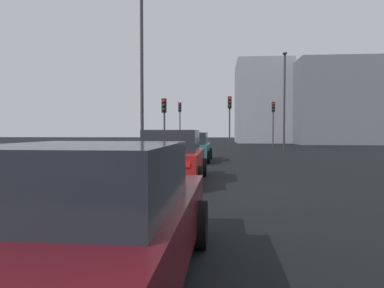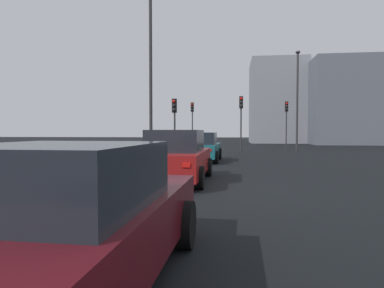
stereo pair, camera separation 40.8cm
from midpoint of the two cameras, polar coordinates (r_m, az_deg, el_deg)
name	(u,v)px [view 2 (the right image)]	position (r m, az deg, el deg)	size (l,w,h in m)	color
ground_plane	(233,191)	(9.56, 8.28, -7.96)	(160.00, 160.00, 0.20)	black
car_teal_right_lead	(201,147)	(17.67, 2.25, -0.58)	(4.24, 2.03, 1.52)	#19606B
car_red_right_second	(177,157)	(10.46, -1.52, -2.25)	(4.36, 2.00, 1.62)	maroon
car_maroon_right_third	(69,220)	(3.49, -17.10, -12.27)	(4.35, 2.13, 1.46)	#510F16
traffic_light_near_left	(174,115)	(21.61, -2.49, 5.02)	(0.33, 0.30, 3.68)	#2D2D30
traffic_light_near_right	(286,115)	(31.52, 16.15, 4.78)	(0.32, 0.29, 4.28)	#2D2D30
traffic_light_far_left	(192,115)	(33.02, 0.39, 4.91)	(0.32, 0.29, 4.42)	#2D2D30
traffic_light_far_right	(241,112)	(25.52, 8.80, 5.38)	(0.32, 0.28, 4.21)	#2D2D30
street_lamp_kerbside	(151,66)	(17.37, -6.39, 13.13)	(0.56, 0.36, 8.44)	#2D2D30
street_lamp_far	(297,93)	(28.18, 17.90, 8.30)	(0.56, 0.36, 7.96)	#2D2D30
building_facade_left	(343,104)	(47.84, 24.52, 6.26)	(12.21, 9.32, 10.34)	slate
building_facade_center	(277,102)	(48.85, 14.49, 6.88)	(8.27, 7.39, 11.32)	gray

